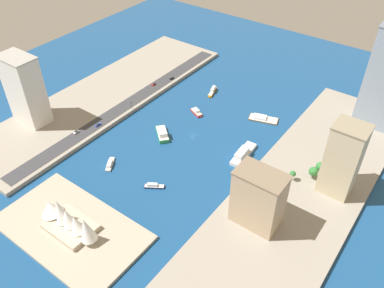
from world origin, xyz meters
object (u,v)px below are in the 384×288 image
at_px(tugboat_red, 197,112).
at_px(van_white, 76,132).
at_px(yacht_sleek_gray, 110,164).
at_px(water_taxi_orange, 212,91).
at_px(apartment_midrise_tan, 258,199).
at_px(ferry_green_doubledeck, 162,134).
at_px(pickup_red, 154,84).
at_px(barge_flat_brown, 262,118).
at_px(office_block_beige, 343,160).
at_px(traffic_light_waterfront, 131,104).
at_px(ferry_white_commuter, 243,154).
at_px(suv_black, 172,78).
at_px(opera_landmark, 68,219).
at_px(hotel_broad_white, 25,90).
at_px(hatchback_blue, 98,125).
at_px(patrol_launch_navy, 154,186).

distance_m(tugboat_red, van_white, 94.39).
relative_size(yacht_sleek_gray, van_white, 3.03).
distance_m(water_taxi_orange, apartment_midrise_tan, 146.99).
distance_m(ferry_green_doubledeck, apartment_midrise_tan, 103.90).
relative_size(water_taxi_orange, pickup_red, 3.91).
relative_size(barge_flat_brown, office_block_beige, 0.50).
height_order(tugboat_red, traffic_light_waterfront, traffic_light_waterfront).
xyz_separation_m(ferry_green_doubledeck, ferry_white_commuter, (-60.40, -15.34, 0.28)).
distance_m(suv_black, opera_landmark, 175.40).
bearing_deg(yacht_sleek_gray, water_taxi_orange, -92.01).
relative_size(tugboat_red, suv_black, 3.03).
xyz_separation_m(water_taxi_orange, suv_black, (39.93, 6.18, 2.29)).
distance_m(hotel_broad_white, pickup_red, 106.33).
bearing_deg(tugboat_red, yacht_sleek_gray, 82.37).
xyz_separation_m(yacht_sleek_gray, hatchback_blue, (37.14, -24.46, 2.72)).
xyz_separation_m(water_taxi_orange, ferry_white_commuter, (-64.26, 57.23, 0.84)).
height_order(water_taxi_orange, office_block_beige, office_block_beige).
xyz_separation_m(office_block_beige, traffic_light_waterfront, (164.51, 8.81, -20.08)).
distance_m(barge_flat_brown, hotel_broad_white, 180.45).
height_order(yacht_sleek_gray, suv_black, suv_black).
distance_m(ferry_white_commuter, hatchback_blue, 111.97).
bearing_deg(ferry_green_doubledeck, yacht_sleek_gray, 80.16).
xyz_separation_m(ferry_white_commuter, apartment_midrise_tan, (-36.30, 48.15, 18.90)).
height_order(patrol_launch_navy, van_white, van_white).
height_order(ferry_white_commuter, tugboat_red, ferry_white_commuter).
height_order(ferry_green_doubledeck, van_white, ferry_green_doubledeck).
distance_m(water_taxi_orange, traffic_light_waterfront, 72.47).
relative_size(ferry_green_doubledeck, office_block_beige, 0.40).
height_order(barge_flat_brown, ferry_white_commuter, ferry_white_commuter).
bearing_deg(tugboat_red, van_white, 54.49).
bearing_deg(office_block_beige, opera_landmark, 47.00).
height_order(tugboat_red, apartment_midrise_tan, apartment_midrise_tan).
bearing_deg(ferry_white_commuter, tugboat_red, -22.48).
height_order(apartment_midrise_tan, suv_black, apartment_midrise_tan).
bearing_deg(ferry_white_commuter, water_taxi_orange, -41.69).
relative_size(tugboat_red, van_white, 2.92).
relative_size(office_block_beige, van_white, 10.55).
xyz_separation_m(yacht_sleek_gray, traffic_light_waterfront, (32.43, -56.67, 6.15)).
height_order(barge_flat_brown, hatchback_blue, hatchback_blue).
relative_size(water_taxi_orange, tugboat_red, 1.25).
bearing_deg(yacht_sleek_gray, hotel_broad_white, -0.43).
bearing_deg(hatchback_blue, yacht_sleek_gray, 146.63).
bearing_deg(traffic_light_waterfront, ferry_white_commuter, -177.14).
bearing_deg(office_block_beige, apartment_midrise_tan, 62.23).
bearing_deg(opera_landmark, hatchback_blue, -52.72).
xyz_separation_m(hatchback_blue, van_white, (6.24, 15.95, 0.04)).
bearing_deg(hotel_broad_white, apartment_midrise_tan, -176.06).
height_order(ferry_white_commuter, yacht_sleek_gray, ferry_white_commuter).
distance_m(yacht_sleek_gray, pickup_red, 104.14).
bearing_deg(apartment_midrise_tan, van_white, 1.96).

